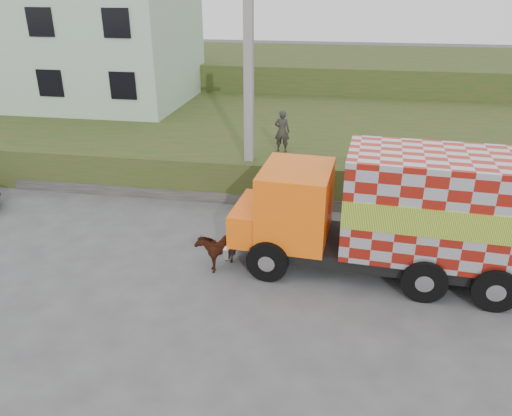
% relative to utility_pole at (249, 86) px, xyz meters
% --- Properties ---
extents(ground, '(120.00, 120.00, 0.00)m').
position_rel_utility_pole_xyz_m(ground, '(1.00, -4.60, -4.08)').
color(ground, '#474749').
rests_on(ground, ground).
extents(embankment, '(40.00, 12.00, 1.50)m').
position_rel_utility_pole_xyz_m(embankment, '(1.00, 5.40, -3.33)').
color(embankment, '#274A18').
rests_on(embankment, ground).
extents(embankment_far, '(40.00, 12.00, 3.00)m').
position_rel_utility_pole_xyz_m(embankment_far, '(1.00, 17.40, -2.58)').
color(embankment_far, '#274A18').
rests_on(embankment_far, ground).
extents(retaining_strip, '(16.00, 0.50, 0.40)m').
position_rel_utility_pole_xyz_m(retaining_strip, '(-1.00, -0.40, -3.88)').
color(retaining_strip, '#595651').
rests_on(retaining_strip, ground).
extents(building, '(10.00, 8.00, 6.00)m').
position_rel_utility_pole_xyz_m(building, '(-10.00, 8.40, 0.42)').
color(building, '#A3BFA3').
rests_on(building, embankment).
extents(utility_pole, '(1.20, 0.30, 8.00)m').
position_rel_utility_pole_xyz_m(utility_pole, '(0.00, 0.00, 0.00)').
color(utility_pole, gray).
rests_on(utility_pole, ground).
extents(cargo_truck, '(7.85, 3.13, 3.44)m').
position_rel_utility_pole_xyz_m(cargo_truck, '(4.68, -4.33, -2.30)').
color(cargo_truck, black).
rests_on(cargo_truck, ground).
extents(cow, '(1.09, 1.44, 1.10)m').
position_rel_utility_pole_xyz_m(cow, '(0.02, -4.80, -3.52)').
color(cow, '#381D0E').
rests_on(cow, ground).
extents(pedestrian, '(0.59, 0.40, 1.56)m').
position_rel_utility_pole_xyz_m(pedestrian, '(1.01, 1.15, -1.80)').
color(pedestrian, '#302E2B').
rests_on(pedestrian, embankment).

